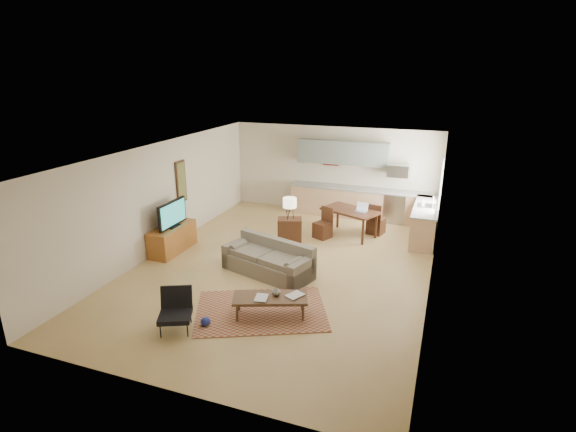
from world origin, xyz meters
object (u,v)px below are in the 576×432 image
at_px(coffee_table, 270,306).
at_px(dining_table, 350,223).
at_px(tv_credenza, 172,239).
at_px(console_table, 290,232).
at_px(sofa, 268,258).
at_px(armchair, 175,312).

distance_m(coffee_table, dining_table, 4.69).
relative_size(tv_credenza, dining_table, 0.97).
bearing_deg(console_table, sofa, -105.24).
bearing_deg(sofa, armchair, -86.53).
distance_m(console_table, dining_table, 1.78).
distance_m(tv_credenza, console_table, 2.97).
bearing_deg(coffee_table, console_table, 83.18).
height_order(sofa, dining_table, sofa).
bearing_deg(dining_table, console_table, -114.87).
relative_size(armchair, console_table, 1.02).
relative_size(coffee_table, console_table, 1.91).
bearing_deg(dining_table, armchair, -85.33).
relative_size(sofa, armchair, 2.95).
relative_size(armchair, dining_table, 0.50).
bearing_deg(tv_credenza, coffee_table, -30.65).
relative_size(tv_credenza, console_table, 1.98).
xyz_separation_m(sofa, armchair, (-0.65, -2.66, -0.01)).
bearing_deg(dining_table, sofa, -89.01).
distance_m(armchair, tv_credenza, 3.71).
bearing_deg(tv_credenza, dining_table, 33.35).
bearing_deg(sofa, console_table, 111.16).
bearing_deg(coffee_table, armchair, -165.17).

